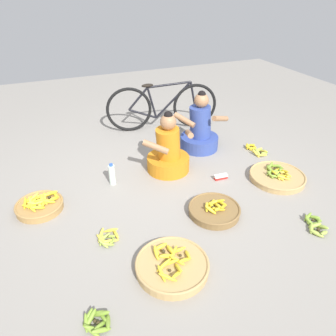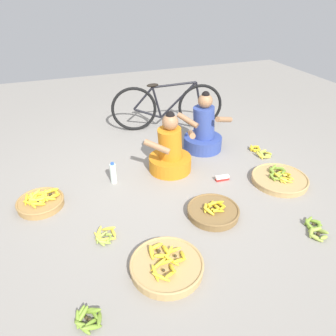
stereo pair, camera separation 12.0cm
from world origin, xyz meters
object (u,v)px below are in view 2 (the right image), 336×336
Objects in this scene: banana_basket_mid_right at (41,202)px; banana_basket_near_vendor at (280,179)px; banana_basket_front_left at (167,265)px; loose_bananas_back_left at (105,236)px; packet_carton_stack at (222,178)px; loose_bananas_front_right at (88,319)px; vendor_woman_front at (170,152)px; water_bottle at (113,173)px; loose_bananas_near_bicycle at (316,229)px; banana_basket_front_center at (213,211)px; vendor_woman_behind at (203,131)px; bicycle_leaning at (167,107)px; loose_bananas_mid_left at (261,152)px.

banana_basket_near_vendor is (2.63, -0.47, -0.01)m from banana_basket_mid_right.
banana_basket_front_left is 0.67m from loose_bananas_back_left.
banana_basket_front_left reaches higher than packet_carton_stack.
packet_carton_stack is at bearing 36.46° from loose_bananas_front_right.
vendor_woman_front is 2.89× the size of water_bottle.
loose_bananas_near_bicycle is 1.20× the size of water_bottle.
banana_basket_mid_right is 0.92× the size of banana_basket_front_center.
vendor_woman_behind is 1.26× the size of banana_basket_near_vendor.
packet_carton_stack is at bearing -86.15° from bicycle_leaning.
banana_basket_front_center is 0.81× the size of banana_basket_near_vendor.
loose_bananas_mid_left is at bearing 33.56° from loose_bananas_front_right.
banana_basket_near_vendor is 3.89× the size of packet_carton_stack.
vendor_woman_behind is at bearing 15.58° from banana_basket_mid_right.
vendor_woman_behind is 2.07m from loose_bananas_back_left.
loose_bananas_mid_left is 1.36× the size of water_bottle.
water_bottle is (-1.82, 0.65, 0.08)m from banana_basket_near_vendor.
loose_bananas_mid_left is 2.01m from water_bottle.
banana_basket_front_center is at bearing -24.54° from banana_basket_mid_right.
banana_basket_mid_right is 2.82m from loose_bananas_mid_left.
packet_carton_stack is at bearing -41.15° from vendor_woman_front.
vendor_woman_front is 2.12× the size of loose_bananas_mid_left.
banana_basket_near_vendor reaches higher than loose_bananas_near_bicycle.
banana_basket_mid_right is at bearing -167.48° from water_bottle.
loose_bananas_front_right is at bearing -125.80° from vendor_woman_front.
loose_bananas_back_left is 1.09× the size of loose_bananas_front_right.
vendor_woman_front is 3.01× the size of loose_bananas_back_left.
banana_basket_near_vendor is at bearing -32.08° from vendor_woman_front.
banana_basket_near_vendor is 2.45× the size of water_bottle.
water_bottle is (-0.82, 0.92, 0.08)m from banana_basket_front_center.
loose_bananas_back_left is (-0.98, -0.93, -0.21)m from vendor_woman_front.
banana_basket_mid_right reaches higher than loose_bananas_near_bicycle.
loose_bananas_mid_left is at bearing -1.46° from vendor_woman_front.
loose_bananas_front_right is (-1.85, -2.08, -0.23)m from vendor_woman_behind.
loose_bananas_near_bicycle reaches higher than packet_carton_stack.
loose_bananas_near_bicycle is at bearing -69.24° from packet_carton_stack.
vendor_woman_front is 0.93× the size of vendor_woman_behind.
packet_carton_stack is (1.21, -0.39, -0.09)m from water_bottle.
vendor_woman_behind reaches higher than banana_basket_near_vendor.
loose_bananas_front_right is (-2.34, -1.02, -0.01)m from banana_basket_near_vendor.
packet_carton_stack is (1.06, 1.03, -0.02)m from banana_basket_front_left.
vendor_woman_behind is 1.19m from banana_basket_near_vendor.
bicycle_leaning is at bearing 48.26° from water_bottle.
loose_bananas_near_bicycle is at bearing -27.97° from banana_basket_mid_right.
banana_basket_front_left is (0.95, -1.24, -0.00)m from banana_basket_mid_right.
banana_basket_mid_right is (-2.14, -0.60, -0.21)m from vendor_woman_behind.
loose_bananas_near_bicycle is at bearing -17.06° from loose_bananas_back_left.
loose_bananas_near_bicycle is (0.90, -1.51, -0.21)m from vendor_woman_front.
banana_basket_near_vendor is 2.04× the size of loose_bananas_near_bicycle.
banana_basket_front_center is 2.26× the size of loose_bananas_front_right.
banana_basket_mid_right is at bearing 152.03° from loose_bananas_near_bicycle.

